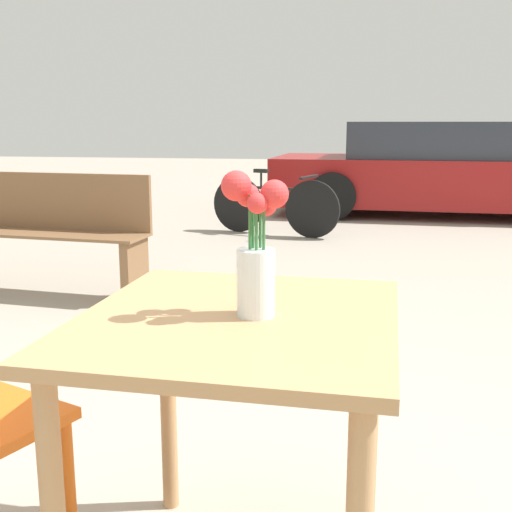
{
  "coord_description": "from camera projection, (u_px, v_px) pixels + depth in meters",
  "views": [
    {
      "loc": [
        0.3,
        -1.42,
        1.2
      ],
      "look_at": [
        0.04,
        0.0,
        0.9
      ],
      "focal_mm": 45.0,
      "sensor_mm": 36.0,
      "label": 1
    }
  ],
  "objects": [
    {
      "name": "bicycle",
      "position": [
        275.0,
        205.0,
        6.94
      ],
      "size": [
        1.45,
        0.56,
        0.71
      ],
      "color": "black",
      "rests_on": "ground_plane"
    },
    {
      "name": "parked_car",
      "position": [
        440.0,
        170.0,
        8.45
      ],
      "size": [
        4.37,
        1.88,
        1.21
      ],
      "color": "maroon",
      "rests_on": "ground_plane"
    },
    {
      "name": "flower_vase",
      "position": [
        256.0,
        254.0,
        1.47
      ],
      "size": [
        0.15,
        0.13,
        0.34
      ],
      "color": "silver",
      "rests_on": "table_front"
    },
    {
      "name": "bench_near",
      "position": [
        23.0,
        226.0,
        4.6
      ],
      "size": [
        1.94,
        0.52,
        0.85
      ],
      "color": "brown",
      "rests_on": "ground_plane"
    },
    {
      "name": "table_front",
      "position": [
        239.0,
        365.0,
        1.53
      ],
      "size": [
        0.76,
        0.83,
        0.76
      ],
      "color": "tan",
      "rests_on": "ground_plane"
    }
  ]
}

